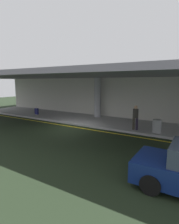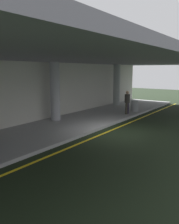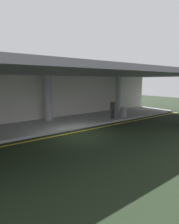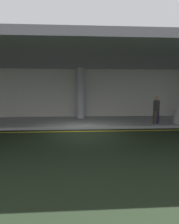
% 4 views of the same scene
% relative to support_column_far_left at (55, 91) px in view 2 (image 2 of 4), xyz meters
% --- Properties ---
extents(ground_plane, '(60.00, 60.00, 0.00)m').
position_rel_support_column_far_left_xyz_m(ground_plane, '(0.00, -4.41, -1.97)').
color(ground_plane, black).
extents(sidewalk, '(26.00, 4.20, 0.15)m').
position_rel_support_column_far_left_xyz_m(sidewalk, '(0.00, -1.31, -1.90)').
color(sidewalk, '#98989A').
rests_on(sidewalk, ground).
extents(lane_stripe_yellow, '(26.00, 0.14, 0.01)m').
position_rel_support_column_far_left_xyz_m(lane_stripe_yellow, '(0.00, -3.93, -1.97)').
color(lane_stripe_yellow, yellow).
rests_on(lane_stripe_yellow, ground).
extents(support_column_far_left, '(0.62, 0.62, 3.65)m').
position_rel_support_column_far_left_xyz_m(support_column_far_left, '(0.00, 0.00, 0.00)').
color(support_column_far_left, '#94959D').
rests_on(support_column_far_left, sidewalk).
extents(support_column_left_mid, '(0.62, 0.62, 3.65)m').
position_rel_support_column_far_left_xyz_m(support_column_left_mid, '(8.00, 0.00, 0.00)').
color(support_column_left_mid, '#949A99').
rests_on(support_column_left_mid, sidewalk).
extents(ceiling_overhang, '(28.00, 13.20, 0.30)m').
position_rel_support_column_far_left_xyz_m(ceiling_overhang, '(0.00, -1.81, 1.97)').
color(ceiling_overhang, slate).
rests_on(ceiling_overhang, support_column_far_left).
extents(terminal_back_wall, '(26.00, 0.30, 3.80)m').
position_rel_support_column_far_left_xyz_m(terminal_back_wall, '(0.00, 0.94, -0.07)').
color(terminal_back_wall, '#B9B6AD').
rests_on(terminal_back_wall, ground).
extents(traveler_with_luggage, '(0.38, 0.38, 1.68)m').
position_rel_support_column_far_left_xyz_m(traveler_with_luggage, '(4.53, -2.78, -0.86)').
color(traveler_with_luggage, '#332E25').
rests_on(traveler_with_luggage, sidewalk).
extents(trash_bin_steel, '(0.56, 0.56, 0.85)m').
position_rel_support_column_far_left_xyz_m(trash_bin_steel, '(5.95, -2.73, -1.40)').
color(trash_bin_steel, gray).
rests_on(trash_bin_steel, sidewalk).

